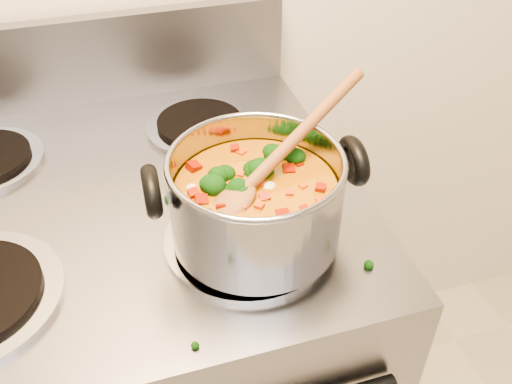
{
  "coord_description": "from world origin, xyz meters",
  "views": [
    {
      "loc": [
        0.04,
        0.46,
        1.47
      ],
      "look_at": [
        0.2,
        1.0,
        1.01
      ],
      "focal_mm": 40.0,
      "sensor_mm": 36.0,
      "label": 1
    }
  ],
  "objects": [
    {
      "name": "stockpot",
      "position": [
        0.2,
        1.0,
        1.0
      ],
      "size": [
        0.28,
        0.23,
        0.14
      ],
      "rotation": [
        0.0,
        0.0,
        -0.05
      ],
      "color": "#93939A",
      "rests_on": "electric_range"
    },
    {
      "name": "wooden_spoon",
      "position": [
        0.22,
        1.01,
        1.04
      ],
      "size": [
        0.28,
        0.18,
        0.11
      ],
      "rotation": [
        0.0,
        0.0,
        0.53
      ],
      "color": "brown",
      "rests_on": "stockpot"
    },
    {
      "name": "cooktop_crumbs",
      "position": [
        0.12,
        1.12,
        0.92
      ],
      "size": [
        0.1,
        0.35,
        0.01
      ],
      "color": "black",
      "rests_on": "electric_range"
    },
    {
      "name": "electric_range",
      "position": [
        0.01,
        1.16,
        0.47
      ],
      "size": [
        0.76,
        0.69,
        1.08
      ],
      "color": "gray",
      "rests_on": "ground"
    }
  ]
}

